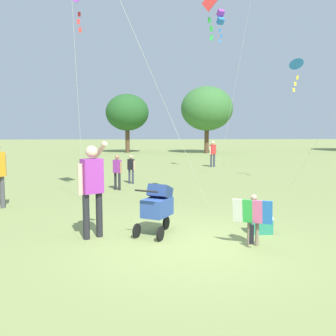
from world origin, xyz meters
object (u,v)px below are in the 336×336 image
Objects in this scene: person_red_shirt at (117,169)px; person_couple_left at (131,167)px; kite_orange_delta at (297,66)px; kite_adult_black at (207,11)px; cooler_box at (260,225)px; child_with_butterfly_kite at (253,215)px; person_sitting_far at (213,152)px; person_adult_flyer at (92,183)px; stroller at (158,205)px; kite_blue_high at (221,18)px.

person_red_shirt is 1.11× the size of person_couple_left.
person_couple_left is at bearing 176.19° from kite_orange_delta.
kite_adult_black reaches higher than cooler_box.
child_with_butterfly_kite is 0.16× the size of kite_adult_black.
kite_orange_delta is 10.45× the size of cooler_box.
person_sitting_far is (1.90, 10.46, -4.28)m from kite_adult_black.
cooler_box is (2.99, -7.03, -0.47)m from person_couple_left.
person_couple_left is at bearing 86.89° from person_adult_flyer.
person_red_shirt reaches higher than person_couple_left.
kite_orange_delta is at bearing 9.10° from person_red_shirt.
person_couple_left reaches higher than stroller.
cooler_box is at bearing -58.64° from person_red_shirt.
person_sitting_far is at bearing 83.76° from child_with_butterfly_kite.
person_sitting_far is (4.52, 7.41, 0.11)m from person_red_shirt.
person_adult_flyer reaches higher than person_couple_left.
kite_blue_high is (4.27, 9.99, 5.84)m from person_adult_flyer.
person_red_shirt is at bearing 103.03° from stroller.
person_adult_flyer reaches higher than person_sitting_far.
kite_blue_high is 6.03× the size of person_red_shirt.
stroller is at bearing -107.00° from kite_blue_high.
kite_adult_black is 4.76× the size of person_red_shirt.
kite_orange_delta is 3.85× the size of person_red_shirt.
person_sitting_far is (1.51, 13.82, 0.25)m from child_with_butterfly_kite.
kite_blue_high reaches higher than child_with_butterfly_kite.
kite_adult_black is 5.59m from cooler_box.
person_red_shirt is at bearing -105.30° from person_couple_left.
person_adult_flyer is 0.26× the size of kite_blue_high.
child_with_butterfly_kite is 12.46m from kite_blue_high.
kite_orange_delta is (3.95, 4.11, -0.71)m from kite_adult_black.
kite_blue_high is (1.27, 10.65, 6.35)m from child_with_butterfly_kite.
person_sitting_far is (4.51, 13.16, -0.26)m from person_adult_flyer.
kite_blue_high is 16.34× the size of cooler_box.
kite_orange_delta is 4.66m from kite_blue_high.
stroller is 0.78× the size of person_sitting_far.
stroller is 0.23× the size of kite_orange_delta.
stroller is 2.44× the size of cooler_box.
person_red_shirt reaches higher than stroller.
person_adult_flyer is at bearing -93.11° from person_couple_left.
kite_blue_high reaches higher than kite_adult_black.
kite_orange_delta is at bearing 46.10° from kite_adult_black.
person_sitting_far is 7.24m from person_couple_left.
person_couple_left is (-4.12, -5.95, -0.18)m from person_sitting_far.
person_adult_flyer reaches higher than stroller.
person_adult_flyer is 1.72× the size of person_couple_left.
kite_orange_delta is at bearing 64.52° from child_with_butterfly_kite.
kite_blue_high is at bearing 84.85° from cooler_box.
person_couple_left is 7.65m from cooler_box.
kite_adult_black is 6.72m from person_couple_left.
stroller is at bearing -104.00° from person_sitting_far.
kite_orange_delta is at bearing 64.41° from cooler_box.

